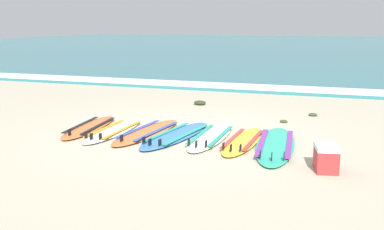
{
  "coord_description": "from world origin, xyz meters",
  "views": [
    {
      "loc": [
        2.83,
        -7.66,
        2.07
      ],
      "look_at": [
        -0.03,
        0.64,
        0.25
      ],
      "focal_mm": 41.42,
      "sensor_mm": 36.0,
      "label": 1
    }
  ],
  "objects_px": {
    "surfboard_2": "(147,132)",
    "surfboard_6": "(275,145)",
    "surfboard_5": "(243,141)",
    "cooler_box": "(326,158)",
    "surfboard_1": "(114,131)",
    "surfboard_0": "(90,127)",
    "surfboard_3": "(176,135)",
    "surfboard_4": "(211,137)"
  },
  "relations": [
    {
      "from": "surfboard_2",
      "to": "surfboard_6",
      "type": "distance_m",
      "value": 2.46
    },
    {
      "from": "surfboard_5",
      "to": "cooler_box",
      "type": "xyz_separation_m",
      "value": [
        1.44,
        -1.08,
        0.16
      ]
    },
    {
      "from": "surfboard_2",
      "to": "surfboard_6",
      "type": "bearing_deg",
      "value": -3.05
    },
    {
      "from": "surfboard_2",
      "to": "cooler_box",
      "type": "xyz_separation_m",
      "value": [
        3.32,
        -1.15,
        0.16
      ]
    },
    {
      "from": "surfboard_2",
      "to": "surfboard_6",
      "type": "relative_size",
      "value": 0.9
    },
    {
      "from": "surfboard_1",
      "to": "surfboard_5",
      "type": "height_order",
      "value": "same"
    },
    {
      "from": "cooler_box",
      "to": "surfboard_1",
      "type": "bearing_deg",
      "value": 165.62
    },
    {
      "from": "surfboard_0",
      "to": "surfboard_1",
      "type": "height_order",
      "value": "same"
    },
    {
      "from": "cooler_box",
      "to": "surfboard_0",
      "type": "bearing_deg",
      "value": 165.94
    },
    {
      "from": "surfboard_3",
      "to": "surfboard_4",
      "type": "bearing_deg",
      "value": 7.83
    },
    {
      "from": "surfboard_0",
      "to": "surfboard_1",
      "type": "distance_m",
      "value": 0.63
    },
    {
      "from": "surfboard_2",
      "to": "surfboard_4",
      "type": "bearing_deg",
      "value": 1.28
    },
    {
      "from": "surfboard_1",
      "to": "surfboard_4",
      "type": "distance_m",
      "value": 1.91
    },
    {
      "from": "surfboard_1",
      "to": "surfboard_4",
      "type": "xyz_separation_m",
      "value": [
        1.9,
        0.16,
        -0.0
      ]
    },
    {
      "from": "surfboard_0",
      "to": "surfboard_4",
      "type": "relative_size",
      "value": 0.99
    },
    {
      "from": "surfboard_1",
      "to": "surfboard_5",
      "type": "xyz_separation_m",
      "value": [
        2.53,
        0.06,
        0.0
      ]
    },
    {
      "from": "surfboard_6",
      "to": "surfboard_0",
      "type": "bearing_deg",
      "value": 178.05
    },
    {
      "from": "surfboard_6",
      "to": "cooler_box",
      "type": "relative_size",
      "value": 5.09
    },
    {
      "from": "surfboard_0",
      "to": "surfboard_4",
      "type": "bearing_deg",
      "value": 0.73
    },
    {
      "from": "surfboard_3",
      "to": "surfboard_4",
      "type": "relative_size",
      "value": 1.1
    },
    {
      "from": "surfboard_0",
      "to": "surfboard_3",
      "type": "height_order",
      "value": "same"
    },
    {
      "from": "surfboard_1",
      "to": "surfboard_0",
      "type": "bearing_deg",
      "value": 168.05
    },
    {
      "from": "surfboard_2",
      "to": "surfboard_4",
      "type": "xyz_separation_m",
      "value": [
        1.25,
        0.03,
        0.0
      ]
    },
    {
      "from": "surfboard_4",
      "to": "surfboard_5",
      "type": "xyz_separation_m",
      "value": [
        0.62,
        -0.1,
        0.0
      ]
    },
    {
      "from": "surfboard_2",
      "to": "surfboard_3",
      "type": "relative_size",
      "value": 0.97
    },
    {
      "from": "surfboard_4",
      "to": "surfboard_1",
      "type": "bearing_deg",
      "value": -175.14
    },
    {
      "from": "surfboard_1",
      "to": "cooler_box",
      "type": "bearing_deg",
      "value": -14.38
    },
    {
      "from": "surfboard_6",
      "to": "cooler_box",
      "type": "xyz_separation_m",
      "value": [
        0.87,
        -1.02,
        0.16
      ]
    },
    {
      "from": "surfboard_5",
      "to": "surfboard_2",
      "type": "bearing_deg",
      "value": 177.85
    },
    {
      "from": "surfboard_3",
      "to": "surfboard_6",
      "type": "bearing_deg",
      "value": -2.22
    },
    {
      "from": "surfboard_6",
      "to": "surfboard_3",
      "type": "bearing_deg",
      "value": 177.78
    },
    {
      "from": "surfboard_1",
      "to": "surfboard_3",
      "type": "xyz_separation_m",
      "value": [
        1.27,
        0.07,
        -0.0
      ]
    },
    {
      "from": "surfboard_5",
      "to": "cooler_box",
      "type": "bearing_deg",
      "value": -36.84
    },
    {
      "from": "surfboard_5",
      "to": "cooler_box",
      "type": "relative_size",
      "value": 4.05
    },
    {
      "from": "surfboard_1",
      "to": "surfboard_4",
      "type": "relative_size",
      "value": 0.97
    },
    {
      "from": "surfboard_1",
      "to": "surfboard_6",
      "type": "xyz_separation_m",
      "value": [
        3.11,
        0.0,
        -0.0
      ]
    },
    {
      "from": "surfboard_2",
      "to": "surfboard_3",
      "type": "distance_m",
      "value": 0.62
    },
    {
      "from": "surfboard_4",
      "to": "surfboard_3",
      "type": "bearing_deg",
      "value": -172.17
    },
    {
      "from": "surfboard_1",
      "to": "cooler_box",
      "type": "xyz_separation_m",
      "value": [
        3.97,
        -1.02,
        0.16
      ]
    },
    {
      "from": "surfboard_3",
      "to": "surfboard_6",
      "type": "distance_m",
      "value": 1.84
    },
    {
      "from": "surfboard_3",
      "to": "surfboard_5",
      "type": "distance_m",
      "value": 1.26
    },
    {
      "from": "surfboard_0",
      "to": "surfboard_5",
      "type": "xyz_separation_m",
      "value": [
        3.14,
        -0.07,
        0.0
      ]
    }
  ]
}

